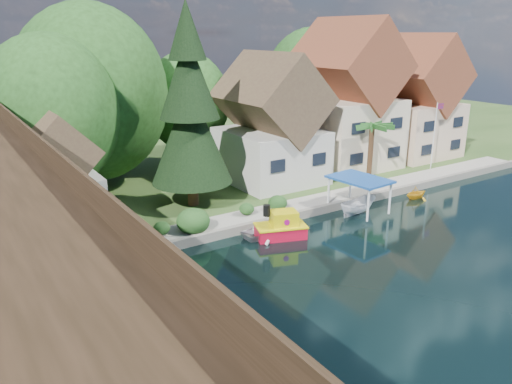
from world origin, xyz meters
The scene contains 17 objects.
ground centered at (0.00, 0.00, 0.00)m, with size 140.00×140.00×0.00m, color black.
bank centered at (0.00, 34.00, 0.25)m, with size 140.00×52.00×0.50m, color #2C491D.
seawall centered at (4.00, 8.00, 0.31)m, with size 60.00×0.40×0.62m, color slate.
promenade centered at (6.00, 9.30, 0.53)m, with size 50.00×2.60×0.06m, color gray.
house_left centered at (7.00, 16.00, 5.14)m, with size 7.64×8.64×11.02m.
house_center centered at (16.00, 16.50, 6.42)m, with size 8.65×9.18×13.89m.
house_right centered at (25.00, 16.00, 5.78)m, with size 8.15×8.64×12.45m.
shed centered at (-11.00, 14.50, 3.83)m, with size 5.09×5.40×7.85m.
bg_trees centered at (1.00, 21.25, 7.29)m, with size 49.90×13.30×10.57m.
shrubs centered at (-4.60, 9.26, 1.23)m, with size 15.76×2.47×1.70m.
conifer centered at (-1.62, 13.83, 7.56)m, with size 5.96×5.96×14.67m.
palm_tree centered at (14.57, 11.53, 5.11)m, with size 4.75×4.75×5.28m.
flagpole centered at (22.32, 10.87, 4.35)m, with size 0.99×0.09×6.28m.
tugboat centered at (0.91, 5.97, 0.72)m, with size 3.72×2.80×2.40m.
boat_white_a centered at (0.65, 6.71, 0.43)m, with size 2.99×4.19×0.87m, color silver.
boat_canopy centered at (8.33, 6.46, 1.20)m, with size 3.60×4.58×2.79m.
boat_yellow centered at (14.90, 6.49, 0.57)m, with size 1.88×2.17×1.15m, color gold.
Camera 1 is at (-17.22, -18.70, 12.94)m, focal length 35.00 mm.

